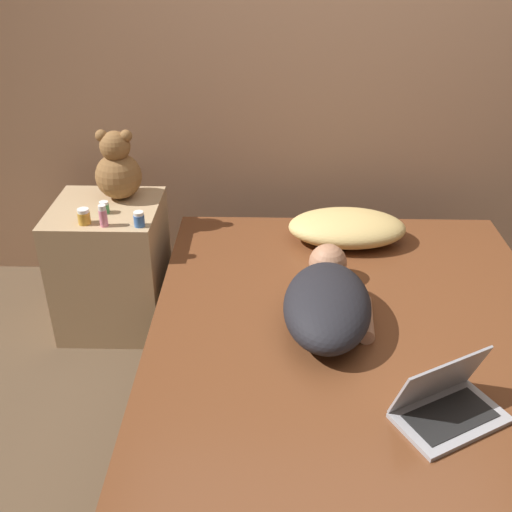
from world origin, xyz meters
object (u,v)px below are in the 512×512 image
at_px(person_lying, 328,301).
at_px(pillow, 347,228).
at_px(laptop, 446,403).
at_px(bottle_pink, 103,216).
at_px(teddy_bear, 118,169).
at_px(bottle_blue, 139,219).
at_px(bottle_green, 104,207).
at_px(bottle_amber, 84,217).

bearing_deg(person_lying, pillow, 82.72).
bearing_deg(laptop, bottle_pink, 114.89).
relative_size(teddy_bear, bottle_pink, 3.37).
xyz_separation_m(pillow, person_lying, (-0.14, -0.64, 0.02)).
bearing_deg(laptop, bottle_blue, 111.19).
bearing_deg(bottle_pink, pillow, 9.87).
bearing_deg(bottle_pink, bottle_blue, 1.26).
bearing_deg(bottle_blue, person_lying, -29.94).
bearing_deg(person_lying, laptop, -50.82).
height_order(bottle_green, bottle_pink, bottle_pink).
height_order(laptop, bottle_amber, bottle_amber).
xyz_separation_m(person_lying, bottle_pink, (-0.94, 0.45, 0.12)).
bearing_deg(bottle_blue, teddy_bear, 116.34).
distance_m(person_lying, bottle_blue, 0.92).
distance_m(laptop, bottle_blue, 1.47).
bearing_deg(person_lying, bottle_green, 154.22).
distance_m(person_lying, teddy_bear, 1.22).
bearing_deg(laptop, bottle_amber, 116.20).
xyz_separation_m(pillow, laptop, (0.19, -1.12, -0.02)).
height_order(teddy_bear, bottle_green, teddy_bear).
bearing_deg(laptop, pillow, 70.66).
distance_m(teddy_bear, bottle_amber, 0.32).
relative_size(person_lying, laptop, 1.80).
xyz_separation_m(person_lying, bottle_blue, (-0.79, 0.46, 0.10)).
bearing_deg(bottle_green, teddy_bear, 77.91).
relative_size(teddy_bear, bottle_amber, 4.70).
height_order(person_lying, teddy_bear, teddy_bear).
distance_m(teddy_bear, bottle_green, 0.21).
xyz_separation_m(pillow, bottle_amber, (-1.18, -0.17, 0.13)).
distance_m(person_lying, bottle_green, 1.14).
relative_size(person_lying, bottle_amber, 9.86).
xyz_separation_m(person_lying, teddy_bear, (-0.94, 0.75, 0.22)).
distance_m(laptop, bottle_pink, 1.59).
relative_size(laptop, bottle_amber, 5.47).
distance_m(pillow, laptop, 1.14).
height_order(pillow, teddy_bear, teddy_bear).
bearing_deg(bottle_amber, laptop, -34.99).
relative_size(pillow, person_lying, 0.78).
relative_size(bottle_blue, bottle_amber, 0.96).
height_order(laptop, bottle_blue, bottle_blue).
bearing_deg(bottle_blue, pillow, 11.27).
bearing_deg(teddy_bear, pillow, -6.01).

